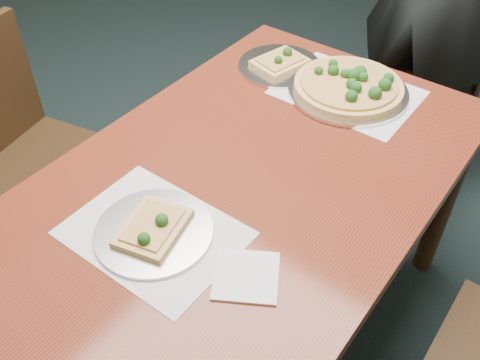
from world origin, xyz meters
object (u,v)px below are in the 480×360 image
Objects in this scene: dining_table at (240,205)px; slice_plate_far at (280,64)px; pizza_pan at (349,86)px; chair_left at (24,144)px; chair_far at (420,72)px; slice_plate_near at (153,230)px.

slice_plate_far is (-0.23, 0.53, 0.10)m from dining_table.
pizza_pan reaches higher than dining_table.
pizza_pan is (0.03, 0.53, 0.12)m from dining_table.
chair_left is 1.13m from pizza_pan.
chair_far is 1.58m from chair_left.
chair_far is 1.00× the size of chair_left.
pizza_pan reaches higher than slice_plate_near.
slice_plate_near is at bearing -113.22° from chair_left.
chair_left is at bearing -111.33° from chair_far.
chair_far reaches higher than slice_plate_far.
slice_plate_near is at bearing -77.35° from slice_plate_far.
pizza_pan is 0.81m from slice_plate_near.
slice_plate_near is 1.00× the size of slice_plate_far.
chair_far reaches higher than slice_plate_near.
dining_table is 0.89m from chair_left.
slice_plate_near is (-0.08, -0.80, -0.01)m from pizza_pan.
slice_plate_near reaches higher than slice_plate_far.
slice_plate_near is at bearing -100.48° from dining_table.
slice_plate_far is (-0.18, 0.80, -0.00)m from slice_plate_near.
chair_left is 0.94m from slice_plate_far.
chair_far is at bearing 66.62° from slice_plate_far.
chair_far and chair_left have the same top height.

